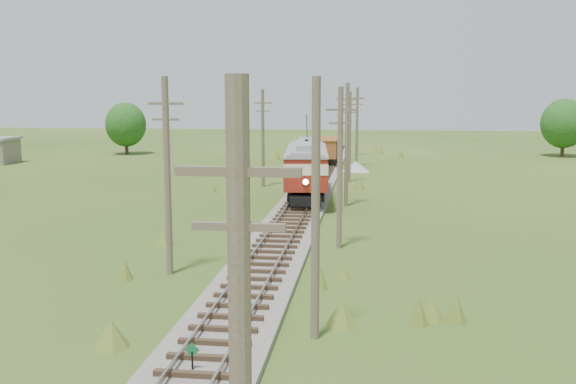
# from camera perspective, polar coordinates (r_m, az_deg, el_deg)

# --- Properties ---
(railbed_main) EXTENTS (3.60, 96.00, 0.57)m
(railbed_main) POSITION_cam_1_polar(r_m,az_deg,el_deg) (50.66, 1.68, -0.38)
(railbed_main) COLOR #605B54
(railbed_main) RESTS_ON ground
(switch_marker) EXTENTS (0.45, 0.06, 1.08)m
(switch_marker) POSITION_cam_1_polar(r_m,az_deg,el_deg) (19.54, -8.51, -14.30)
(switch_marker) COLOR black
(switch_marker) RESTS_ON ground
(streetcar) EXTENTS (4.25, 13.43, 6.08)m
(streetcar) POSITION_cam_1_polar(r_m,az_deg,el_deg) (49.99, 1.66, 2.50)
(streetcar) COLOR black
(streetcar) RESTS_ON ground
(gondola) EXTENTS (2.59, 7.84, 2.60)m
(gondola) POSITION_cam_1_polar(r_m,az_deg,el_deg) (73.60, 3.46, 3.87)
(gondola) COLOR black
(gondola) RESTS_ON ground
(gravel_pile) EXTENTS (2.99, 3.17, 1.09)m
(gravel_pile) POSITION_cam_1_polar(r_m,az_deg,el_deg) (68.69, 6.13, 2.26)
(gravel_pile) COLOR gray
(gravel_pile) RESTS_ON ground
(utility_pole_r_1) EXTENTS (0.30, 0.30, 8.80)m
(utility_pole_r_1) POSITION_cam_1_polar(r_m,az_deg,el_deg) (21.20, 2.47, -1.72)
(utility_pole_r_1) COLOR brown
(utility_pole_r_1) RESTS_ON ground
(utility_pole_r_2) EXTENTS (1.60, 0.30, 8.60)m
(utility_pole_r_2) POSITION_cam_1_polar(r_m,az_deg,el_deg) (34.03, 4.63, 2.28)
(utility_pole_r_2) COLOR brown
(utility_pole_r_2) RESTS_ON ground
(utility_pole_r_3) EXTENTS (1.60, 0.30, 9.00)m
(utility_pole_r_3) POSITION_cam_1_polar(r_m,az_deg,el_deg) (46.95, 5.25, 4.31)
(utility_pole_r_3) COLOR brown
(utility_pole_r_3) RESTS_ON ground
(utility_pole_r_4) EXTENTS (1.60, 0.30, 8.40)m
(utility_pole_r_4) POSITION_cam_1_polar(r_m,az_deg,el_deg) (59.93, 5.50, 4.98)
(utility_pole_r_4) COLOR brown
(utility_pole_r_4) RESTS_ON ground
(utility_pole_r_5) EXTENTS (1.60, 0.30, 8.90)m
(utility_pole_r_5) POSITION_cam_1_polar(r_m,az_deg,el_deg) (72.88, 6.14, 5.85)
(utility_pole_r_5) COLOR brown
(utility_pole_r_5) RESTS_ON ground
(utility_pole_r_6) EXTENTS (1.60, 0.30, 8.70)m
(utility_pole_r_6) POSITION_cam_1_polar(r_m,az_deg,el_deg) (85.87, 6.18, 6.22)
(utility_pole_r_6) COLOR brown
(utility_pole_r_6) RESTS_ON ground
(utility_pole_l_a) EXTENTS (1.60, 0.30, 9.00)m
(utility_pole_l_a) POSITION_cam_1_polar(r_m,az_deg,el_deg) (29.43, -10.67, 1.54)
(utility_pole_l_a) COLOR brown
(utility_pole_l_a) RESTS_ON ground
(utility_pole_l_b) EXTENTS (1.60, 0.30, 8.60)m
(utility_pole_l_b) POSITION_cam_1_polar(r_m,az_deg,el_deg) (56.68, -2.26, 4.90)
(utility_pole_l_b) COLOR brown
(utility_pole_l_b) RESTS_ON ground
(tree_mid_a) EXTENTS (5.46, 5.46, 7.03)m
(tree_mid_a) POSITION_cam_1_polar(r_m,az_deg,el_deg) (90.07, -14.22, 5.83)
(tree_mid_a) COLOR #38281C
(tree_mid_a) RESTS_ON ground
(tree_mid_b) EXTENTS (5.88, 5.88, 7.57)m
(tree_mid_b) POSITION_cam_1_polar(r_m,az_deg,el_deg) (91.40, 23.33, 5.62)
(tree_mid_b) COLOR #38281C
(tree_mid_b) RESTS_ON ground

